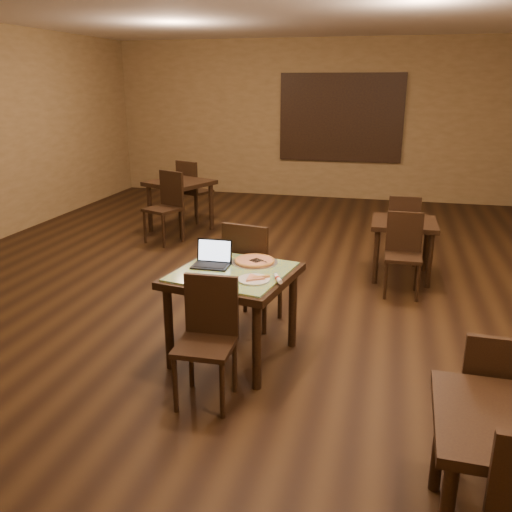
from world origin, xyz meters
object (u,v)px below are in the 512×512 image
(chair_main_far, at_px, (250,269))
(other_table_a_chair_far, at_px, (403,225))
(tiled_table, at_px, (233,283))
(pizza_pan, at_px, (255,262))
(other_table_b_chair_far, at_px, (192,188))
(other_table_a_chair_near, at_px, (403,249))
(other_table_c_chair_far, at_px, (494,395))
(other_table_b_chair_near, at_px, (167,203))
(other_table_a, at_px, (404,231))
(laptop, at_px, (213,259))
(chair_main_near, at_px, (208,332))
(other_table_b, at_px, (180,190))

(chair_main_far, height_order, other_table_a_chair_far, chair_main_far)
(tiled_table, height_order, chair_main_far, chair_main_far)
(tiled_table, distance_m, pizza_pan, 0.29)
(other_table_a_chair_far, height_order, other_table_b_chair_far, other_table_b_chair_far)
(other_table_a_chair_near, height_order, other_table_c_chair_far, other_table_c_chair_far)
(chair_main_far, distance_m, other_table_b_chair_near, 3.12)
(other_table_b_chair_far, relative_size, other_table_c_chair_far, 1.10)
(other_table_a, bearing_deg, other_table_b_chair_far, 148.95)
(chair_main_far, relative_size, other_table_a_chair_near, 1.15)
(tiled_table, relative_size, other_table_a_chair_far, 1.21)
(laptop, relative_size, other_table_c_chair_far, 0.33)
(other_table_b_chair_far, bearing_deg, other_table_a_chair_far, 179.28)
(tiled_table, xyz_separation_m, laptop, (-0.20, 0.10, 0.16))
(chair_main_near, relative_size, chair_main_far, 0.90)
(chair_main_far, bearing_deg, other_table_a_chair_far, -110.87)
(pizza_pan, relative_size, other_table_b_chair_far, 0.39)
(tiled_table, height_order, other_table_a_chair_far, other_table_a_chair_far)
(other_table_c_chair_far, bearing_deg, other_table_a_chair_far, -81.62)
(chair_main_near, relative_size, other_table_b, 0.84)
(other_table_b_chair_near, relative_size, other_table_b_chair_far, 1.00)
(other_table_a_chair_far, distance_m, other_table_b_chair_near, 3.27)
(other_table_b_chair_near, bearing_deg, chair_main_far, -30.67)
(chair_main_far, relative_size, laptop, 3.34)
(other_table_a_chair_far, bearing_deg, laptop, 59.63)
(tiled_table, bearing_deg, other_table_b, 127.51)
(chair_main_near, bearing_deg, other_table_b_chair_near, 115.24)
(chair_main_near, distance_m, laptop, 0.80)
(tiled_table, bearing_deg, other_table_a, 69.92)
(pizza_pan, bearing_deg, other_table_c_chair_far, -35.87)
(pizza_pan, distance_m, other_table_b_chair_near, 3.50)
(laptop, bearing_deg, other_table_a_chair_far, 59.16)
(other_table_b, height_order, other_table_c_chair_far, other_table_c_chair_far)
(chair_main_near, xyz_separation_m, other_table_b_chair_far, (-1.96, 4.90, 0.05))
(other_table_a_chair_far, height_order, other_table_c_chair_far, other_table_c_chair_far)
(other_table_a_chair_near, xyz_separation_m, other_table_b_chair_far, (-3.32, 2.44, 0.07))
(laptop, bearing_deg, chair_main_far, 68.95)
(laptop, distance_m, other_table_a_chair_far, 3.20)
(tiled_table, height_order, other_table_c_chair_far, other_table_c_chair_far)
(other_table_a_chair_far, bearing_deg, pizza_pan, 63.74)
(pizza_pan, distance_m, other_table_a, 2.46)
(pizza_pan, xyz_separation_m, other_table_a_chair_near, (1.24, 1.60, -0.27))
(laptop, bearing_deg, other_table_a, 53.92)
(tiled_table, bearing_deg, other_table_b_chair_near, 131.36)
(pizza_pan, distance_m, other_table_a_chair_far, 2.92)
(other_table_a_chair_near, bearing_deg, other_table_c_chair_far, -81.50)
(other_table_a_chair_far, height_order, other_table_b, other_table_a_chair_far)
(other_table_b, bearing_deg, chair_main_far, -35.89)
(chair_main_near, xyz_separation_m, other_table_b_chair_near, (-1.89, 3.72, 0.05))
(other_table_b, bearing_deg, chair_main_near, -43.66)
(laptop, bearing_deg, other_table_b_chair_far, 111.39)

